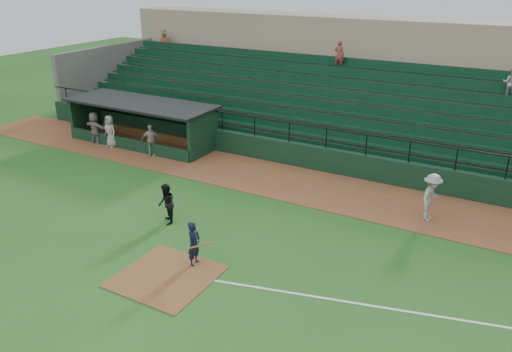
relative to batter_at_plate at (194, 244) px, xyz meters
The scene contains 12 objects.
ground 0.89m from the batter_at_plate, 169.67° to the right, with size 90.00×90.00×0.00m, color #22561B.
warning_track 7.98m from the batter_at_plate, 92.76° to the left, with size 40.00×4.00×0.03m, color brown.
home_plate_dirt 1.38m from the batter_at_plate, 109.65° to the right, with size 3.00×3.00×0.03m, color brown.
foul_line 7.74m from the batter_at_plate, ahead, with size 18.00×0.09×0.01m, color white.
stadium_structure 16.46m from the batter_at_plate, 91.34° to the left, with size 38.00×13.08×6.40m.
dugout 13.89m from the batter_at_plate, 136.87° to the left, with size 8.90×3.20×2.42m.
batter_at_plate is the anchor object (origin of this frame).
umpire 3.33m from the batter_at_plate, 144.64° to the left, with size 0.80×0.62×1.65m, color black.
runner 9.56m from the batter_at_plate, 49.28° to the left, with size 1.26×0.72×1.94m, color #9E9A94.
dugout_player_a 11.27m from the batter_at_plate, 137.48° to the left, with size 1.00×0.42×1.71m, color #A39D98.
dugout_player_b 13.55m from the batter_at_plate, 145.77° to the left, with size 0.89×0.58×1.82m, color #9F9A95.
dugout_player_c 14.58m from the batter_at_plate, 148.35° to the left, with size 1.70×0.54×1.83m, color gray.
Camera 1 is at (9.35, -11.69, 9.34)m, focal length 35.22 mm.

